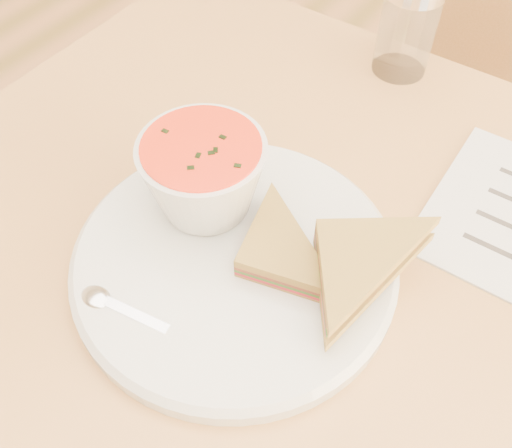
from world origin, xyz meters
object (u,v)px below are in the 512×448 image
Objects in this scene: soup_bowl at (204,179)px; chair_far at (486,144)px; dining_table at (334,422)px; condiment_shaker at (408,24)px; plate at (235,261)px.

chair_far is at bearing 75.23° from soup_bowl.
dining_table is 0.54m from condiment_shaker.
soup_bowl is at bearing 63.94° from chair_far.
soup_bowl is 0.33m from condiment_shaker.
plate is (-0.12, -0.06, 0.38)m from dining_table.
soup_bowl is 0.94× the size of condiment_shaker.
dining_table is 1.08× the size of chair_far.
condiment_shaker is at bearing 81.25° from soup_bowl.
plate is at bearing -30.09° from soup_bowl.
condiment_shaker is at bearing 112.64° from dining_table.
dining_table is at bearing 27.59° from plate.
condiment_shaker is (0.05, 0.33, 0.01)m from soup_bowl.
dining_table is at bearing -67.36° from condiment_shaker.
dining_table is 0.58m from chair_far.
plate is 0.36m from condiment_shaker.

